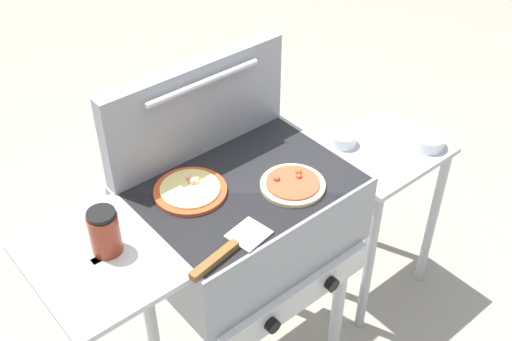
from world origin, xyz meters
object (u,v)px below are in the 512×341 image
(pizza_pepperoni, at_px, (293,184))
(spatula, at_px, (229,249))
(sauce_jar, at_px, (105,232))
(grill, at_px, (241,222))
(topping_bowl_near, at_px, (428,142))
(topping_bowl_far, at_px, (344,140))
(pizza_cheese, at_px, (190,190))
(prep_table, at_px, (377,190))

(pizza_pepperoni, height_order, spatula, pizza_pepperoni)
(sauce_jar, bearing_deg, grill, -2.41)
(pizza_pepperoni, distance_m, topping_bowl_near, 0.72)
(spatula, bearing_deg, topping_bowl_near, 5.75)
(grill, relative_size, topping_bowl_far, 10.22)
(pizza_cheese, relative_size, prep_table, 0.30)
(pizza_cheese, bearing_deg, spatula, -103.11)
(pizza_pepperoni, relative_size, prep_table, 0.27)
(topping_bowl_far, bearing_deg, sauce_jar, -174.22)
(spatula, xyz_separation_m, topping_bowl_far, (0.77, 0.31, -0.18))
(sauce_jar, bearing_deg, prep_table, -0.70)
(sauce_jar, bearing_deg, topping_bowl_far, 5.78)
(grill, xyz_separation_m, pizza_cheese, (-0.13, 0.07, 0.15))
(prep_table, bearing_deg, spatula, -167.44)
(pizza_pepperoni, distance_m, pizza_cheese, 0.30)
(grill, distance_m, prep_table, 0.72)
(sauce_jar, height_order, prep_table, sauce_jar)
(pizza_pepperoni, distance_m, topping_bowl_far, 0.55)
(pizza_cheese, bearing_deg, pizza_pepperoni, -34.94)
(grill, height_order, pizza_cheese, pizza_cheese)
(pizza_cheese, bearing_deg, topping_bowl_near, -9.39)
(sauce_jar, xyz_separation_m, spatula, (0.24, -0.21, -0.06))
(pizza_cheese, distance_m, topping_bowl_near, 0.97)
(spatula, distance_m, topping_bowl_near, 1.02)
(sauce_jar, height_order, topping_bowl_near, sauce_jar)
(pizza_cheese, bearing_deg, prep_table, -4.49)
(prep_table, bearing_deg, topping_bowl_near, -34.47)
(pizza_pepperoni, distance_m, spatula, 0.31)
(sauce_jar, height_order, spatula, sauce_jar)
(pizza_pepperoni, xyz_separation_m, topping_bowl_far, (0.47, 0.22, -0.18))
(topping_bowl_near, bearing_deg, sauce_jar, 175.12)
(grill, height_order, pizza_pepperoni, pizza_pepperoni)
(spatula, xyz_separation_m, topping_bowl_near, (1.00, 0.10, -0.18))
(grill, bearing_deg, topping_bowl_far, 11.63)
(sauce_jar, xyz_separation_m, prep_table, (1.10, -0.01, -0.45))
(grill, height_order, sauce_jar, sauce_jar)
(prep_table, relative_size, topping_bowl_near, 5.94)
(pizza_pepperoni, height_order, sauce_jar, sauce_jar)
(pizza_cheese, height_order, sauce_jar, sauce_jar)
(prep_table, bearing_deg, topping_bowl_far, 129.38)
(grill, relative_size, prep_table, 1.35)
(pizza_cheese, relative_size, topping_bowl_near, 1.77)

